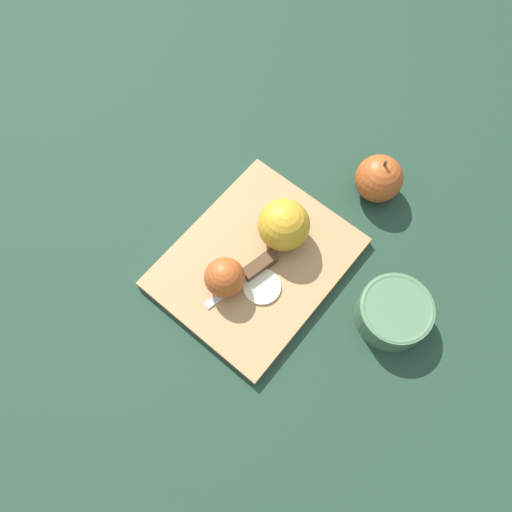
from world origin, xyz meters
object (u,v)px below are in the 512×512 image
at_px(apple_half_right, 224,277).
at_px(apple_whole, 379,179).
at_px(knife, 257,268).
at_px(apple_half_left, 284,225).
at_px(bowl, 394,312).

relative_size(apple_half_right, apple_whole, 0.68).
bearing_deg(knife, apple_half_right, -11.58).
bearing_deg(apple_half_left, apple_whole, -72.61).
xyz_separation_m(apple_half_left, apple_whole, (-0.18, 0.08, -0.02)).
distance_m(knife, bowl, 0.23).
distance_m(apple_half_right, apple_whole, 0.32).
distance_m(apple_whole, bowl, 0.24).
distance_m(knife, apple_whole, 0.27).
bearing_deg(apple_half_right, apple_half_left, 174.86).
xyz_separation_m(knife, bowl, (-0.06, 0.22, 0.00)).
height_order(apple_whole, bowl, apple_whole).
bearing_deg(knife, apple_whole, 179.09).
xyz_separation_m(apple_half_right, bowl, (-0.11, 0.25, -0.02)).
xyz_separation_m(apple_half_left, apple_half_right, (0.13, -0.03, -0.01)).
height_order(apple_half_left, apple_whole, apple_half_left).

